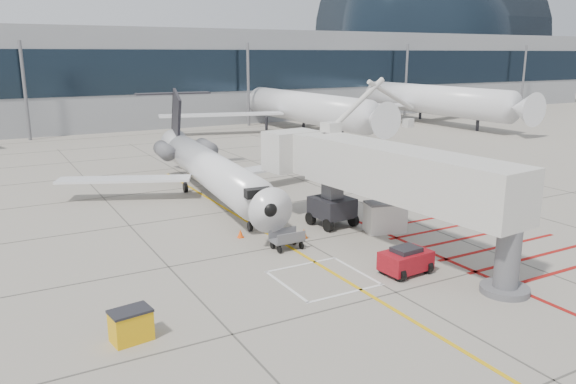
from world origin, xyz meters
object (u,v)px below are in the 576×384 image
jet_bridge (404,185)px  pushback_tug (406,260)px  spill_bin (131,325)px  regional_jet (218,155)px

jet_bridge → pushback_tug: 4.29m
jet_bridge → spill_bin: (-15.11, -2.60, -3.13)m
pushback_tug → jet_bridge: bearing=49.9°
spill_bin → pushback_tug: bearing=-7.3°
spill_bin → jet_bridge: bearing=1.9°
regional_jet → pushback_tug: size_ratio=11.41×
pushback_tug → spill_bin: 13.34m
pushback_tug → spill_bin: bearing=176.4°
regional_jet → spill_bin: regional_jet is taller
jet_bridge → pushback_tug: (-1.77, -2.45, -3.05)m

